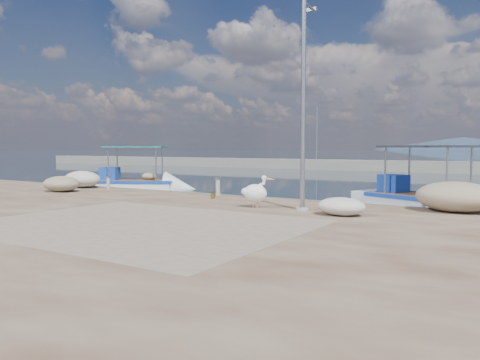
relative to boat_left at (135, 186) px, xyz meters
The scene contains 15 objects.
ground 13.41m from the boat_left, 38.34° to the right, with size 1400.00×1400.00×0.00m, color #162635.
quay 17.76m from the boat_left, 53.70° to the right, with size 44.00×22.00×0.50m, color #543424.
quay_patch 16.15m from the boat_left, 44.50° to the right, with size 9.00×7.00×0.01m, color gray.
breakwater 33.38m from the boat_left, 71.64° to the left, with size 120.00×2.20×7.50m.
boat_left is the anchor object (origin of this frame).
boat_right 16.91m from the boat_left, ahead, with size 6.93×4.70×3.19m.
pelican 14.14m from the boat_left, 27.83° to the right, with size 1.23×0.78×1.17m.
lamp_post 15.88m from the boat_left, 23.88° to the right, with size 0.44×0.96×7.00m.
bollard_near 9.64m from the boat_left, 22.93° to the right, with size 0.26×0.26×0.80m.
bollard_far 5.18m from the boat_left, 59.86° to the right, with size 0.23×0.23×0.70m.
potted_plant 10.69m from the boat_left, 27.59° to the right, with size 0.37×0.32×0.41m, color #33722D.
net_pile_b 6.52m from the boat_left, 77.47° to the right, with size 1.95×1.52×0.76m, color tan.
net_pile_a 4.35m from the boat_left, 84.81° to the right, with size 2.19×1.59×0.89m, color silver.
net_pile_d 17.06m from the boat_left, 23.14° to the right, with size 1.53×1.15×0.57m, color silver.
net_pile_c 19.05m from the boat_left, 11.87° to the right, with size 2.60×1.85×1.02m, color tan.
Camera 1 is at (10.30, -12.47, 2.65)m, focal length 35.00 mm.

